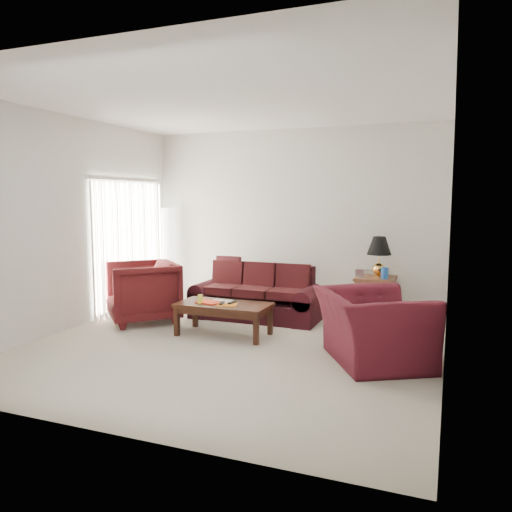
{
  "coord_description": "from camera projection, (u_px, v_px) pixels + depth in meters",
  "views": [
    {
      "loc": [
        2.51,
        -5.56,
        1.84
      ],
      "look_at": [
        0.0,
        0.85,
        1.05
      ],
      "focal_mm": 35.0,
      "sensor_mm": 36.0,
      "label": 1
    }
  ],
  "objects": [
    {
      "name": "coffee_table",
      "position": [
        224.0,
        319.0,
        6.74
      ],
      "size": [
        1.27,
        0.65,
        0.44
      ],
      "primitive_type": null,
      "rotation": [
        0.0,
        0.0,
        -0.02
      ],
      "color": "black",
      "rests_on": "ground"
    },
    {
      "name": "floor",
      "position": [
        231.0,
        346.0,
        6.26
      ],
      "size": [
        5.0,
        5.0,
        0.0
      ],
      "primitive_type": "plane",
      "color": "#BCB1A0",
      "rests_on": "ground"
    },
    {
      "name": "end_table",
      "position": [
        375.0,
        298.0,
        7.69
      ],
      "size": [
        0.61,
        0.61,
        0.65
      ],
      "primitive_type": null,
      "rotation": [
        0.0,
        0.0,
        -0.03
      ],
      "color": "#4C251A",
      "rests_on": "ground"
    },
    {
      "name": "picture_frame",
      "position": [
        370.0,
        270.0,
        7.83
      ],
      "size": [
        0.18,
        0.2,
        0.05
      ],
      "primitive_type": "cube",
      "rotation": [
        1.36,
        0.0,
        0.45
      ],
      "color": "#BBBABF",
      "rests_on": "end_table"
    },
    {
      "name": "armchair_right",
      "position": [
        373.0,
        328.0,
        5.6
      ],
      "size": [
        1.55,
        1.61,
        0.8
      ],
      "primitive_type": "imported",
      "rotation": [
        0.0,
        0.0,
        2.09
      ],
      "color": "#440F19",
      "rests_on": "ground"
    },
    {
      "name": "floor_lamp",
      "position": [
        169.0,
        254.0,
        9.01
      ],
      "size": [
        0.33,
        0.33,
        1.7
      ],
      "primitive_type": null,
      "rotation": [
        0.0,
        0.0,
        0.2
      ],
      "color": "silver",
      "rests_on": "ground"
    },
    {
      "name": "clock",
      "position": [
        359.0,
        273.0,
        7.63
      ],
      "size": [
        0.13,
        0.07,
        0.13
      ],
      "primitive_type": "cube",
      "rotation": [
        0.0,
        0.0,
        0.18
      ],
      "color": "#BCBDC1",
      "rests_on": "end_table"
    },
    {
      "name": "blue_canister",
      "position": [
        385.0,
        273.0,
        7.46
      ],
      "size": [
        0.11,
        0.11,
        0.17
      ],
      "primitive_type": "cylinder",
      "rotation": [
        0.0,
        0.0,
        -0.0
      ],
      "color": "#164491",
      "rests_on": "end_table"
    },
    {
      "name": "magazine_white",
      "position": [
        221.0,
        301.0,
        6.82
      ],
      "size": [
        0.31,
        0.25,
        0.02
      ],
      "primitive_type": "cube",
      "rotation": [
        0.0,
        0.0,
        -0.11
      ],
      "color": "white",
      "rests_on": "coffee_table"
    },
    {
      "name": "magazine_red",
      "position": [
        209.0,
        302.0,
        6.75
      ],
      "size": [
        0.36,
        0.3,
        0.02
      ],
      "primitive_type": "cube",
      "rotation": [
        0.0,
        0.0,
        -0.24
      ],
      "color": "red",
      "rests_on": "coffee_table"
    },
    {
      "name": "table_lamp",
      "position": [
        379.0,
        257.0,
        7.64
      ],
      "size": [
        0.49,
        0.49,
        0.62
      ],
      "primitive_type": null,
      "rotation": [
        0.0,
        0.0,
        -0.43
      ],
      "color": "gold",
      "rests_on": "end_table"
    },
    {
      "name": "remote_a",
      "position": [
        222.0,
        303.0,
        6.61
      ],
      "size": [
        0.08,
        0.17,
        0.02
      ],
      "primitive_type": "cube",
      "rotation": [
        0.0,
        0.0,
        0.22
      ],
      "color": "black",
      "rests_on": "coffee_table"
    },
    {
      "name": "blinds",
      "position": [
        130.0,
        245.0,
        8.22
      ],
      "size": [
        0.1,
        2.0,
        2.16
      ],
      "primitive_type": "cube",
      "color": "silver",
      "rests_on": "ground"
    },
    {
      "name": "sofa",
      "position": [
        256.0,
        293.0,
        7.67
      ],
      "size": [
        2.01,
        0.98,
        0.8
      ],
      "primitive_type": null,
      "rotation": [
        0.0,
        0.0,
        0.07
      ],
      "color": "black",
      "rests_on": "ground"
    },
    {
      "name": "magazine_orange",
      "position": [
        227.0,
        305.0,
        6.6
      ],
      "size": [
        0.28,
        0.24,
        0.01
      ],
      "primitive_type": "cube",
      "rotation": [
        0.0,
        0.0,
        0.21
      ],
      "color": "orange",
      "rests_on": "coffee_table"
    },
    {
      "name": "yellow_glass",
      "position": [
        200.0,
        299.0,
        6.71
      ],
      "size": [
        0.07,
        0.07,
        0.12
      ],
      "primitive_type": "cylinder",
      "rotation": [
        0.0,
        0.0,
        -0.0
      ],
      "color": "#F8F037",
      "rests_on": "coffee_table"
    },
    {
      "name": "throw_pillow",
      "position": [
        228.0,
        269.0,
        8.46
      ],
      "size": [
        0.43,
        0.22,
        0.43
      ],
      "primitive_type": "cube",
      "rotation": [
        -0.21,
        0.0,
        0.03
      ],
      "color": "black",
      "rests_on": "sofa"
    },
    {
      "name": "armchair_left",
      "position": [
        142.0,
        292.0,
        7.47
      ],
      "size": [
        1.4,
        1.4,
        0.91
      ],
      "primitive_type": "imported",
      "rotation": [
        0.0,
        0.0,
        -0.79
      ],
      "color": "#3E0E10",
      "rests_on": "ground"
    },
    {
      "name": "remote_b",
      "position": [
        232.0,
        302.0,
        6.65
      ],
      "size": [
        0.06,
        0.17,
        0.02
      ],
      "primitive_type": "cube",
      "rotation": [
        0.0,
        0.0,
        -0.09
      ],
      "color": "black",
      "rests_on": "coffee_table"
    }
  ]
}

